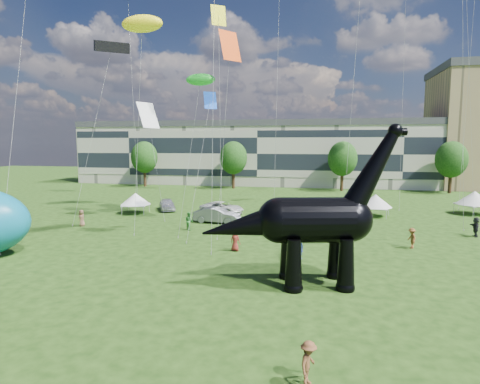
# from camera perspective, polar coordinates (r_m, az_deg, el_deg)

# --- Properties ---
(ground) EXTENTS (220.00, 220.00, 0.00)m
(ground) POSITION_cam_1_polar(r_m,az_deg,el_deg) (23.10, 0.33, -14.96)
(ground) COLOR #16330C
(ground) RESTS_ON ground
(terrace_row) EXTENTS (78.00, 11.00, 12.00)m
(terrace_row) POSITION_cam_1_polar(r_m,az_deg,el_deg) (83.94, 3.04, 5.22)
(terrace_row) COLOR beige
(terrace_row) RESTS_ON ground
(tree_far_left) EXTENTS (5.20, 5.20, 9.44)m
(tree_far_left) POSITION_cam_1_polar(r_m,az_deg,el_deg) (81.53, -13.46, 5.19)
(tree_far_left) COLOR #382314
(tree_far_left) RESTS_ON ground
(tree_mid_left) EXTENTS (5.20, 5.20, 9.44)m
(tree_mid_left) POSITION_cam_1_polar(r_m,az_deg,el_deg) (75.79, -0.95, 5.25)
(tree_mid_left) COLOR #382314
(tree_mid_left) RESTS_ON ground
(tree_mid_right) EXTENTS (5.20, 5.20, 9.44)m
(tree_mid_right) POSITION_cam_1_polar(r_m,az_deg,el_deg) (74.17, 14.39, 4.99)
(tree_mid_right) COLOR #382314
(tree_mid_right) RESTS_ON ground
(tree_far_right) EXTENTS (5.20, 5.20, 9.44)m
(tree_far_right) POSITION_cam_1_polar(r_m,az_deg,el_deg) (77.24, 27.88, 4.47)
(tree_far_right) COLOR #382314
(tree_far_right) RESTS_ON ground
(dinosaur_sculpture) EXTENTS (12.44, 4.75, 10.16)m
(dinosaur_sculpture) POSITION_cam_1_polar(r_m,az_deg,el_deg) (24.64, 9.59, -4.34)
(dinosaur_sculpture) COLOR black
(dinosaur_sculpture) RESTS_ON ground
(car_silver) EXTENTS (3.62, 4.83, 1.53)m
(car_silver) POSITION_cam_1_polar(r_m,az_deg,el_deg) (52.26, -10.33, -1.76)
(car_silver) COLOR silver
(car_silver) RESTS_ON ground
(car_grey) EXTENTS (5.17, 2.15, 1.66)m
(car_grey) POSITION_cam_1_polar(r_m,az_deg,el_deg) (43.59, -3.30, -3.31)
(car_grey) COLOR slate
(car_grey) RESTS_ON ground
(car_white) EXTENTS (5.84, 3.77, 1.50)m
(car_white) POSITION_cam_1_polar(r_m,az_deg,el_deg) (48.96, -2.57, -2.26)
(car_white) COLOR silver
(car_white) RESTS_ON ground
(car_dark) EXTENTS (3.50, 5.02, 1.35)m
(car_dark) POSITION_cam_1_polar(r_m,az_deg,el_deg) (44.79, 14.19, -3.44)
(car_dark) COLOR #595960
(car_dark) RESTS_ON ground
(gazebo_near) EXTENTS (4.55, 4.55, 2.63)m
(gazebo_near) POSITION_cam_1_polar(r_m,az_deg,el_deg) (49.69, 18.71, -1.21)
(gazebo_near) COLOR silver
(gazebo_near) RESTS_ON ground
(gazebo_far) EXTENTS (5.41, 5.41, 2.84)m
(gazebo_far) POSITION_cam_1_polar(r_m,az_deg,el_deg) (56.16, 30.38, -0.74)
(gazebo_far) COLOR silver
(gazebo_far) RESTS_ON ground
(gazebo_left) EXTENTS (4.16, 4.16, 2.51)m
(gazebo_left) POSITION_cam_1_polar(r_m,az_deg,el_deg) (50.88, -14.64, -0.98)
(gazebo_left) COLOR white
(gazebo_left) RESTS_ON ground
(visitors) EXTENTS (55.67, 41.14, 1.84)m
(visitors) POSITION_cam_1_polar(r_m,az_deg,el_deg) (36.72, 5.91, -5.24)
(visitors) COLOR #3A2C63
(visitors) RESTS_ON ground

